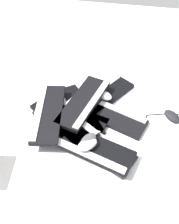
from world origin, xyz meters
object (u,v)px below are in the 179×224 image
(keyboard_1, at_px, (103,96))
(keyboard_7, at_px, (64,120))
(keyboard_2, at_px, (77,111))
(keyboard_9, at_px, (48,113))
(mouse_2, at_px, (104,95))
(keyboard_0, at_px, (110,115))
(keyboard_8, at_px, (84,102))
(mouse_1, at_px, (87,144))
(keyboard_5, at_px, (76,109))
(keyboard_4, at_px, (96,145))
(keyboard_6, at_px, (92,148))
(keyboard_3, at_px, (70,117))
(mouse_3, at_px, (88,141))
(mouse_0, at_px, (172,116))

(keyboard_1, height_order, keyboard_7, keyboard_7)
(keyboard_1, bearing_deg, keyboard_2, -131.71)
(keyboard_9, distance_m, mouse_2, 0.37)
(keyboard_0, bearing_deg, mouse_2, 113.37)
(keyboard_8, bearing_deg, keyboard_1, 52.31)
(mouse_1, bearing_deg, keyboard_5, -108.23)
(keyboard_4, bearing_deg, keyboard_6, -109.34)
(keyboard_1, bearing_deg, keyboard_3, -128.88)
(keyboard_5, bearing_deg, mouse_1, -66.35)
(keyboard_4, bearing_deg, keyboard_5, 125.14)
(keyboard_5, height_order, mouse_2, mouse_2)
(keyboard_2, bearing_deg, keyboard_7, -116.87)
(keyboard_1, relative_size, keyboard_5, 0.97)
(keyboard_1, relative_size, keyboard_7, 1.01)
(keyboard_0, distance_m, keyboard_6, 0.28)
(keyboard_5, distance_m, keyboard_9, 0.17)
(keyboard_9, bearing_deg, keyboard_5, 31.32)
(keyboard_1, xyz_separation_m, keyboard_3, (-0.17, -0.21, 0.00))
(keyboard_0, height_order, mouse_3, mouse_3)
(keyboard_2, relative_size, mouse_3, 4.05)
(mouse_0, relative_size, mouse_1, 1.00)
(keyboard_3, xyz_separation_m, keyboard_9, (-0.12, -0.04, 0.06))
(keyboard_4, relative_size, keyboard_7, 1.03)
(keyboard_5, relative_size, keyboard_8, 0.99)
(keyboard_2, xyz_separation_m, mouse_2, (0.14, 0.13, 0.04))
(keyboard_5, relative_size, mouse_0, 4.19)
(keyboard_9, distance_m, mouse_1, 0.31)
(keyboard_1, height_order, keyboard_3, same)
(mouse_1, bearing_deg, keyboard_4, -169.63)
(keyboard_9, height_order, mouse_3, mouse_3)
(keyboard_2, relative_size, keyboard_9, 0.97)
(mouse_0, bearing_deg, mouse_2, -144.45)
(keyboard_6, bearing_deg, keyboard_9, 149.13)
(keyboard_6, height_order, mouse_0, keyboard_6)
(keyboard_6, xyz_separation_m, mouse_0, (0.43, 0.32, -0.02))
(keyboard_3, relative_size, mouse_0, 4.22)
(keyboard_2, height_order, mouse_3, mouse_3)
(mouse_3, bearing_deg, mouse_0, -30.93)
(keyboard_1, distance_m, keyboard_7, 0.33)
(keyboard_3, height_order, mouse_2, mouse_2)
(keyboard_4, bearing_deg, mouse_1, -127.76)
(mouse_0, xyz_separation_m, mouse_1, (-0.45, -0.33, 0.06))
(mouse_1, bearing_deg, mouse_0, 174.36)
(keyboard_6, relative_size, mouse_0, 4.22)
(keyboard_0, distance_m, keyboard_9, 0.36)
(keyboard_2, height_order, mouse_0, mouse_0)
(keyboard_4, relative_size, keyboard_8, 0.99)
(keyboard_6, bearing_deg, keyboard_7, 140.24)
(keyboard_6, bearing_deg, keyboard_4, 70.66)
(keyboard_4, relative_size, keyboard_5, 1.00)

